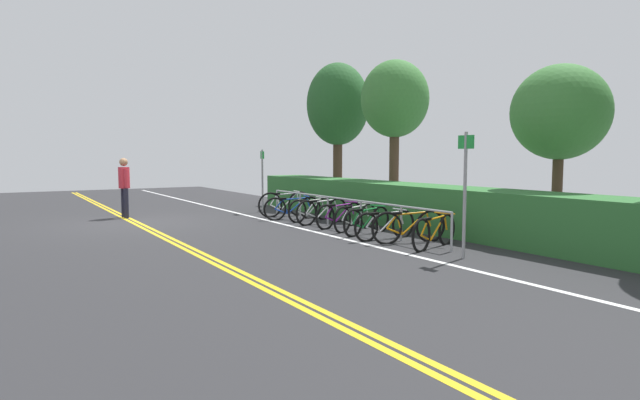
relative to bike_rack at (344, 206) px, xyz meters
name	(u,v)px	position (x,y,z in m)	size (l,w,h in m)	color
ground_plane	(135,223)	(-4.08, -4.22, -0.62)	(30.28, 13.97, 0.05)	#2B2B2D
centre_line_yellow_inner	(132,223)	(-4.08, -4.30, -0.59)	(27.25, 0.10, 0.00)	gold
centre_line_yellow_outer	(138,222)	(-4.08, -4.14, -0.59)	(27.25, 0.10, 0.00)	gold
bike_lane_stripe_white	(246,215)	(-4.08, -0.90, -0.59)	(27.25, 0.12, 0.00)	white
bike_rack	(344,206)	(0.00, 0.00, 0.00)	(7.44, 0.05, 0.78)	#9EA0A5
bicycle_0	(285,204)	(-3.21, 0.03, -0.22)	(0.46, 1.73, 0.79)	black
bicycle_1	(293,208)	(-2.42, -0.14, -0.26)	(0.49, 1.74, 0.71)	black
bicycle_2	(311,210)	(-1.82, 0.12, -0.27)	(0.50, 1.67, 0.69)	black
bicycle_3	(322,211)	(-1.13, 0.06, -0.25)	(0.46, 1.79, 0.73)	black
bicycle_4	(340,215)	(-0.28, 0.07, -0.27)	(0.52, 1.69, 0.68)	black
bicycle_5	(356,217)	(0.38, 0.10, -0.27)	(0.67, 1.69, 0.69)	black
bicycle_6	(367,221)	(1.05, -0.05, -0.27)	(0.56, 1.65, 0.69)	black
bicycle_7	(385,225)	(1.82, -0.12, -0.28)	(0.46, 1.72, 0.68)	black
bicycle_8	(409,227)	(2.45, 0.01, -0.25)	(0.55, 1.73, 0.73)	black
bicycle_9	(434,232)	(3.22, 0.01, -0.26)	(0.65, 1.68, 0.71)	black
pedestrian	(124,183)	(-5.36, -4.22, 0.44)	(0.49, 0.32, 1.78)	#1E1E2D
sign_post_near	(262,174)	(-4.61, -0.06, 0.65)	(0.36, 0.09, 2.04)	gray
sign_post_far	(465,183)	(4.28, -0.30, 0.78)	(0.36, 0.06, 2.27)	gray
hedge_backdrop	(439,208)	(1.50, 1.81, -0.04)	(16.39, 1.36, 1.10)	#2D6B30
tree_near_left	(338,105)	(-5.29, 3.34, 3.09)	(2.29, 2.29, 5.22)	#473323
tree_mid	(395,100)	(-2.03, 3.32, 2.98)	(2.14, 2.14, 4.83)	#473323
tree_far_right	(560,113)	(3.71, 3.25, 2.20)	(2.11, 2.11, 3.86)	#473323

